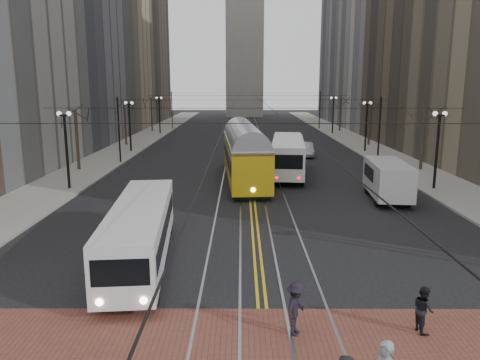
{
  "coord_description": "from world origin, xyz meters",
  "views": [
    {
      "loc": [
        -0.75,
        -16.28,
        7.8
      ],
      "look_at": [
        -0.82,
        7.12,
        3.0
      ],
      "focal_mm": 35.0,
      "sensor_mm": 36.0,
      "label": 1
    }
  ],
  "objects_px": {
    "transit_bus": "(141,234)",
    "pedestrian_d": "(296,308)",
    "sedan_silver": "(305,149)",
    "sedan_grey": "(291,160)",
    "streetcar": "(244,158)",
    "rear_bus": "(288,157)",
    "pedestrian_c": "(423,309)",
    "cargo_van": "(387,181)"
  },
  "relations": [
    {
      "from": "transit_bus",
      "to": "pedestrian_d",
      "type": "bearing_deg",
      "value": -49.47
    },
    {
      "from": "sedan_silver",
      "to": "sedan_grey",
      "type": "bearing_deg",
      "value": -105.53
    },
    {
      "from": "pedestrian_d",
      "to": "sedan_silver",
      "type": "bearing_deg",
      "value": 16.85
    },
    {
      "from": "streetcar",
      "to": "rear_bus",
      "type": "relative_size",
      "value": 1.28
    },
    {
      "from": "pedestrian_c",
      "to": "pedestrian_d",
      "type": "xyz_separation_m",
      "value": [
        -4.08,
        -0.19,
        0.12
      ]
    },
    {
      "from": "transit_bus",
      "to": "sedan_grey",
      "type": "bearing_deg",
      "value": 64.48
    },
    {
      "from": "rear_bus",
      "to": "sedan_grey",
      "type": "xyz_separation_m",
      "value": [
        0.68,
        3.76,
        -0.9
      ]
    },
    {
      "from": "rear_bus",
      "to": "sedan_silver",
      "type": "distance_m",
      "value": 11.04
    },
    {
      "from": "rear_bus",
      "to": "cargo_van",
      "type": "bearing_deg",
      "value": -52.24
    },
    {
      "from": "rear_bus",
      "to": "cargo_van",
      "type": "distance_m",
      "value": 11.06
    },
    {
      "from": "cargo_van",
      "to": "pedestrian_c",
      "type": "relative_size",
      "value": 3.91
    },
    {
      "from": "transit_bus",
      "to": "pedestrian_d",
      "type": "xyz_separation_m",
      "value": [
        6.16,
        -6.01,
        -0.45
      ]
    },
    {
      "from": "cargo_van",
      "to": "pedestrian_c",
      "type": "bearing_deg",
      "value": -98.75
    },
    {
      "from": "streetcar",
      "to": "pedestrian_d",
      "type": "xyz_separation_m",
      "value": [
        1.48,
        -24.44,
        -0.92
      ]
    },
    {
      "from": "rear_bus",
      "to": "sedan_grey",
      "type": "distance_m",
      "value": 3.92
    },
    {
      "from": "cargo_van",
      "to": "sedan_silver",
      "type": "height_order",
      "value": "cargo_van"
    },
    {
      "from": "rear_bus",
      "to": "cargo_van",
      "type": "height_order",
      "value": "rear_bus"
    },
    {
      "from": "pedestrian_c",
      "to": "streetcar",
      "type": "bearing_deg",
      "value": 5.97
    },
    {
      "from": "transit_bus",
      "to": "sedan_silver",
      "type": "distance_m",
      "value": 33.59
    },
    {
      "from": "pedestrian_d",
      "to": "transit_bus",
      "type": "bearing_deg",
      "value": 70.59
    },
    {
      "from": "cargo_van",
      "to": "pedestrian_d",
      "type": "height_order",
      "value": "cargo_van"
    },
    {
      "from": "pedestrian_c",
      "to": "sedan_grey",
      "type": "bearing_deg",
      "value": -4.96
    },
    {
      "from": "transit_bus",
      "to": "cargo_van",
      "type": "bearing_deg",
      "value": 33.73
    },
    {
      "from": "pedestrian_d",
      "to": "pedestrian_c",
      "type": "bearing_deg",
      "value": -62.38
    },
    {
      "from": "rear_bus",
      "to": "pedestrian_d",
      "type": "height_order",
      "value": "rear_bus"
    },
    {
      "from": "sedan_grey",
      "to": "cargo_van",
      "type": "bearing_deg",
      "value": -61.69
    },
    {
      "from": "streetcar",
      "to": "sedan_grey",
      "type": "xyz_separation_m",
      "value": [
        4.5,
        6.28,
        -1.15
      ]
    },
    {
      "from": "streetcar",
      "to": "pedestrian_d",
      "type": "height_order",
      "value": "streetcar"
    },
    {
      "from": "cargo_van",
      "to": "pedestrian_c",
      "type": "distance_m",
      "value": 17.92
    },
    {
      "from": "sedan_silver",
      "to": "rear_bus",
      "type": "bearing_deg",
      "value": -102.66
    },
    {
      "from": "streetcar",
      "to": "sedan_silver",
      "type": "relative_size",
      "value": 3.33
    },
    {
      "from": "pedestrian_c",
      "to": "transit_bus",
      "type": "bearing_deg",
      "value": 53.44
    },
    {
      "from": "sedan_grey",
      "to": "pedestrian_d",
      "type": "height_order",
      "value": "pedestrian_d"
    },
    {
      "from": "pedestrian_c",
      "to": "pedestrian_d",
      "type": "distance_m",
      "value": 4.09
    },
    {
      "from": "cargo_van",
      "to": "pedestrian_c",
      "type": "height_order",
      "value": "cargo_van"
    },
    {
      "from": "rear_bus",
      "to": "pedestrian_d",
      "type": "distance_m",
      "value": 27.08
    },
    {
      "from": "streetcar",
      "to": "pedestrian_c",
      "type": "distance_m",
      "value": 24.9
    },
    {
      "from": "transit_bus",
      "to": "rear_bus",
      "type": "xyz_separation_m",
      "value": [
        8.5,
        20.96,
        0.22
      ]
    },
    {
      "from": "streetcar",
      "to": "sedan_silver",
      "type": "bearing_deg",
      "value": 58.63
    },
    {
      "from": "cargo_van",
      "to": "pedestrian_c",
      "type": "xyz_separation_m",
      "value": [
        -4.15,
        -17.42,
        -0.54
      ]
    },
    {
      "from": "streetcar",
      "to": "sedan_grey",
      "type": "relative_size",
      "value": 3.95
    },
    {
      "from": "rear_bus",
      "to": "pedestrian_c",
      "type": "relative_size",
      "value": 7.87
    }
  ]
}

